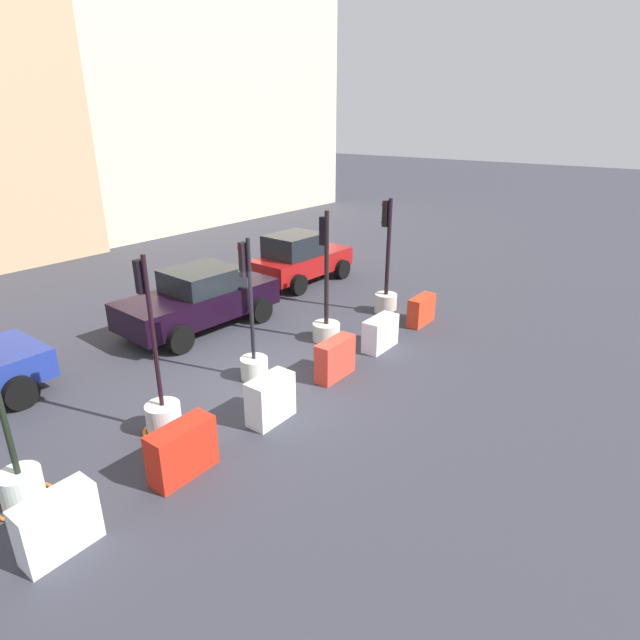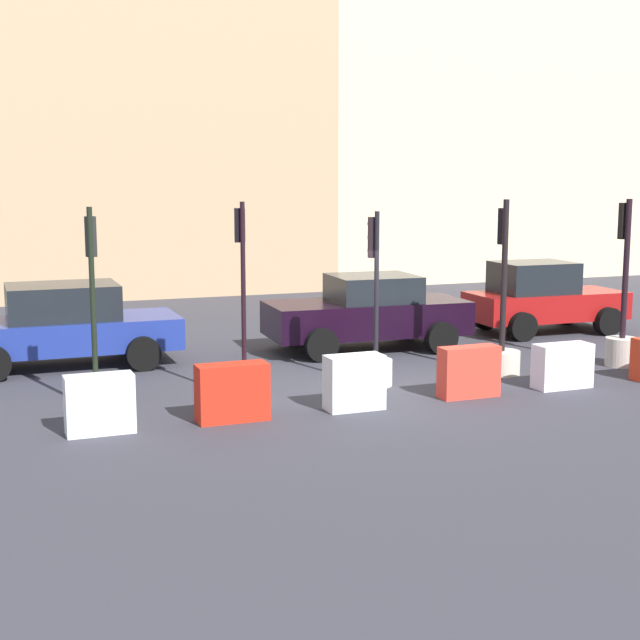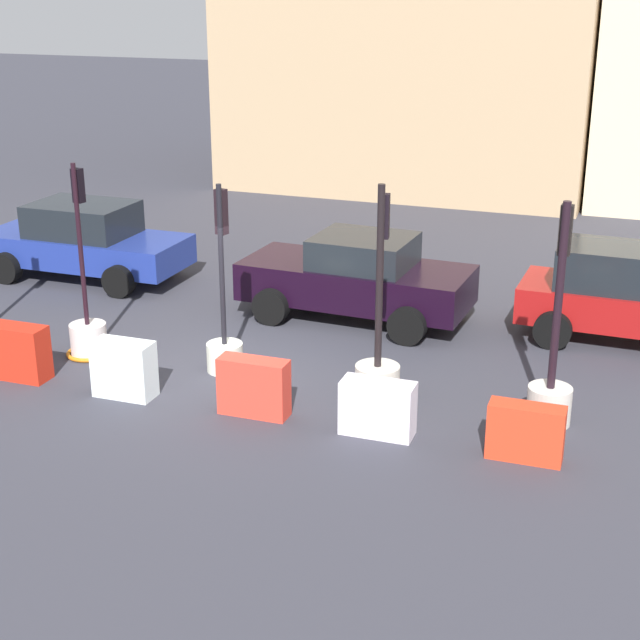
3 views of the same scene
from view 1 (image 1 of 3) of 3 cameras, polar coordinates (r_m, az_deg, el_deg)
name	(u,v)px [view 1 (image 1 of 3)]	position (r m, az deg, el deg)	size (l,w,h in m)	color
ground_plane	(264,380)	(11.78, -6.18, -6.57)	(120.00, 120.00, 0.00)	#34353E
traffic_light_0	(18,474)	(9.29, -30.20, -14.41)	(0.87, 0.87, 3.36)	silver
traffic_light_1	(162,408)	(10.13, -16.92, -9.24)	(0.82, 0.82, 3.41)	silver
traffic_light_2	(253,352)	(11.62, -7.36, -3.50)	(0.62, 0.62, 3.21)	silver
traffic_light_3	(326,318)	(13.51, 0.67, 0.17)	(0.72, 0.72, 3.40)	beige
traffic_light_4	(386,290)	(15.52, 7.25, 3.26)	(0.66, 0.66, 3.39)	beige
construction_barrier_0	(58,524)	(8.23, -26.84, -19.35)	(1.03, 0.44, 0.90)	silver
construction_barrier_1	(182,450)	(8.98, -14.87, -13.67)	(1.14, 0.46, 0.92)	red
construction_barrier_2	(271,399)	(10.12, -5.45, -8.64)	(0.97, 0.48, 0.91)	white
construction_barrier_3	(335,359)	(11.67, 1.67, -4.26)	(1.09, 0.40, 0.90)	#E93C2C
construction_barrier_4	(380,333)	(13.18, 6.63, -1.44)	(1.08, 0.47, 0.82)	white
construction_barrier_5	(421,310)	(14.92, 11.05, 1.06)	(1.05, 0.39, 0.81)	red
car_red_compact	(300,258)	(18.29, -2.26, 6.76)	(3.88, 2.09, 1.76)	maroon
car_black_sedan	(200,299)	(14.64, -13.05, 2.28)	(4.49, 2.36, 1.66)	black
building_corner_block	(184,77)	(32.70, -14.74, 24.35)	(17.67, 8.92, 14.89)	beige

